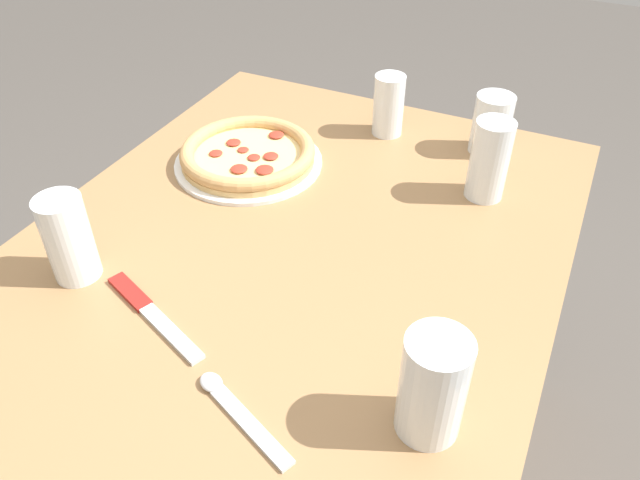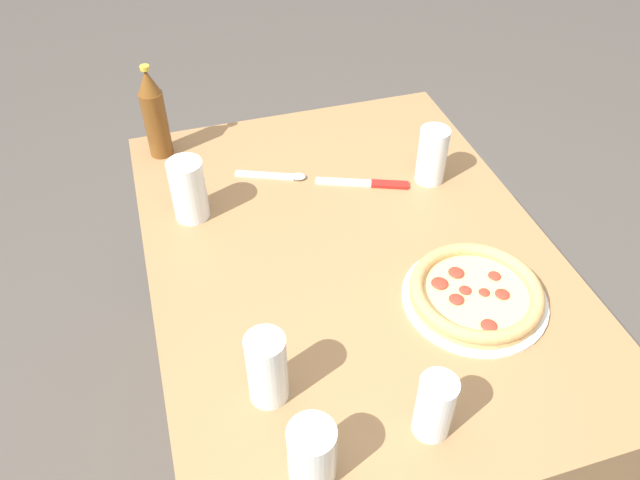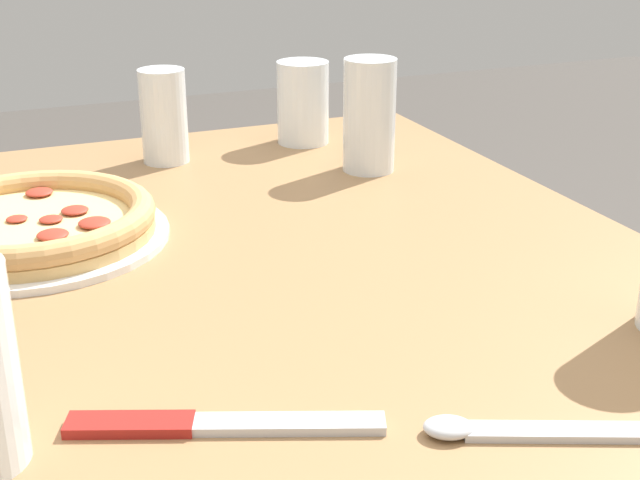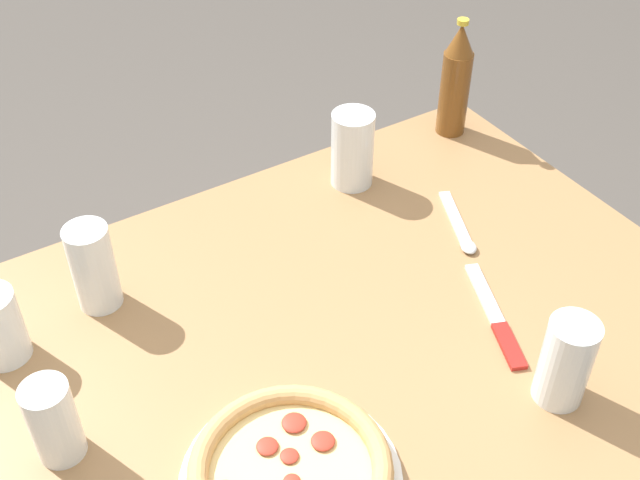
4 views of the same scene
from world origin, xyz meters
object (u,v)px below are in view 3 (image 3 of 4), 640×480
at_px(glass_cola, 164,121).
at_px(spoon, 521,430).
at_px(glass_iced_tea, 303,107).
at_px(pizza_salami, 32,223).
at_px(glass_water, 369,122).
at_px(knife, 210,425).

xyz_separation_m(glass_cola, spoon, (0.74, 0.08, -0.05)).
bearing_deg(glass_iced_tea, pizza_salami, -58.48).
relative_size(glass_water, spoon, 0.87).
height_order(pizza_salami, glass_cola, glass_cola).
bearing_deg(glass_iced_tea, knife, -26.54).
bearing_deg(pizza_salami, glass_iced_tea, 121.52).
bearing_deg(glass_cola, glass_iced_tea, 94.84).
height_order(glass_water, glass_iced_tea, glass_water).
bearing_deg(glass_iced_tea, spoon, -10.06).
distance_m(pizza_salami, knife, 0.42).
distance_m(glass_water, knife, 0.63).
bearing_deg(glass_cola, knife, -10.75).
bearing_deg(knife, glass_water, 144.33).
distance_m(pizza_salami, spoon, 0.58).
relative_size(glass_cola, glass_iced_tea, 1.07).
bearing_deg(pizza_salami, knife, 10.58).
xyz_separation_m(glass_cola, knife, (0.65, -0.12, -0.05)).
bearing_deg(spoon, pizza_salami, -151.37).
height_order(pizza_salami, glass_iced_tea, glass_iced_tea).
height_order(glass_water, spoon, glass_water).
xyz_separation_m(glass_water, glass_iced_tea, (-0.16, -0.03, -0.01)).
distance_m(pizza_salami, glass_cola, 0.31).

